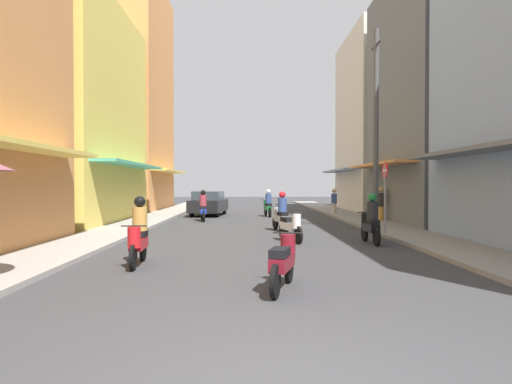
# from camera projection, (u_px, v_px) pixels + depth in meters

# --- Properties ---
(ground_plane) EXTENTS (92.95, 92.95, 0.00)m
(ground_plane) POSITION_uv_depth(u_px,v_px,m) (255.00, 224.00, 21.07)
(ground_plane) COLOR #38383A
(sidewalk_left) EXTENTS (2.07, 50.25, 0.12)m
(sidewalk_left) POSITION_uv_depth(u_px,v_px,m) (140.00, 223.00, 20.97)
(sidewalk_left) COLOR #9E9991
(sidewalk_left) RESTS_ON ground
(sidewalk_right) EXTENTS (2.07, 50.25, 0.12)m
(sidewalk_right) POSITION_uv_depth(u_px,v_px,m) (370.00, 222.00, 21.17)
(sidewalk_right) COLOR gray
(sidewalk_right) RESTS_ON ground
(building_left_mid) EXTENTS (7.05, 10.26, 10.43)m
(building_left_mid) POSITION_uv_depth(u_px,v_px,m) (60.00, 115.00, 21.66)
(building_left_mid) COLOR #EFD159
(building_left_mid) RESTS_ON ground
(building_left_far) EXTENTS (7.05, 9.35, 16.15)m
(building_left_far) POSITION_uv_depth(u_px,v_px,m) (121.00, 98.00, 32.14)
(building_left_far) COLOR #D88C4C
(building_left_far) RESTS_ON ground
(building_right_mid) EXTENTS (7.05, 8.45, 11.86)m
(building_right_mid) POSITION_uv_depth(u_px,v_px,m) (452.00, 100.00, 21.48)
(building_right_mid) COLOR slate
(building_right_mid) RESTS_ON ground
(building_right_far) EXTENTS (7.05, 8.46, 11.99)m
(building_right_far) POSITION_uv_depth(u_px,v_px,m) (391.00, 124.00, 30.66)
(building_right_far) COLOR silver
(building_right_far) RESTS_ON ground
(motorbike_blue) EXTENTS (0.60, 1.80, 1.58)m
(motorbike_blue) POSITION_uv_depth(u_px,v_px,m) (203.00, 207.00, 22.63)
(motorbike_blue) COLOR black
(motorbike_blue) RESTS_ON ground
(motorbike_black) EXTENTS (0.55, 1.81, 1.58)m
(motorbike_black) POSITION_uv_depth(u_px,v_px,m) (371.00, 221.00, 13.98)
(motorbike_black) COLOR black
(motorbike_black) RESTS_ON ground
(motorbike_white) EXTENTS (0.73, 1.75, 0.96)m
(motorbike_white) POSITION_uv_depth(u_px,v_px,m) (291.00, 226.00, 14.41)
(motorbike_white) COLOR black
(motorbike_white) RESTS_ON ground
(motorbike_red) EXTENTS (0.55, 1.81, 1.58)m
(motorbike_red) POSITION_uv_depth(u_px,v_px,m) (139.00, 235.00, 10.24)
(motorbike_red) COLOR black
(motorbike_red) RESTS_ON ground
(motorbike_green) EXTENTS (0.57, 1.80, 1.58)m
(motorbike_green) POSITION_uv_depth(u_px,v_px,m) (268.00, 204.00, 25.81)
(motorbike_green) COLOR black
(motorbike_green) RESTS_ON ground
(motorbike_maroon) EXTENTS (0.69, 1.77, 0.96)m
(motorbike_maroon) POSITION_uv_depth(u_px,v_px,m) (283.00, 261.00, 7.87)
(motorbike_maroon) COLOR black
(motorbike_maroon) RESTS_ON ground
(motorbike_silver) EXTENTS (0.68, 1.77, 1.58)m
(motorbike_silver) POSITION_uv_depth(u_px,v_px,m) (281.00, 213.00, 17.75)
(motorbike_silver) COLOR black
(motorbike_silver) RESTS_ON ground
(parked_car) EXTENTS (2.16, 4.25, 1.45)m
(parked_car) POSITION_uv_depth(u_px,v_px,m) (209.00, 203.00, 26.71)
(parked_car) COLOR black
(parked_car) RESTS_ON ground
(pedestrian_foreground) EXTENTS (0.44, 0.44, 1.76)m
(pedestrian_foreground) POSITION_uv_depth(u_px,v_px,m) (382.00, 202.00, 21.71)
(pedestrian_foreground) COLOR #BF8C3F
(pedestrian_foreground) RESTS_ON ground
(pedestrian_crossing) EXTENTS (0.44, 0.44, 1.63)m
(pedestrian_crossing) POSITION_uv_depth(u_px,v_px,m) (334.00, 200.00, 27.14)
(pedestrian_crossing) COLOR beige
(pedestrian_crossing) RESTS_ON ground
(utility_pole) EXTENTS (0.20, 1.20, 7.86)m
(utility_pole) POSITION_uv_depth(u_px,v_px,m) (376.00, 129.00, 17.42)
(utility_pole) COLOR #4C4C4F
(utility_pole) RESTS_ON ground
(street_sign_no_entry) EXTENTS (0.07, 0.60, 2.65)m
(street_sign_no_entry) POSITION_uv_depth(u_px,v_px,m) (385.00, 188.00, 15.96)
(street_sign_no_entry) COLOR gray
(street_sign_no_entry) RESTS_ON ground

